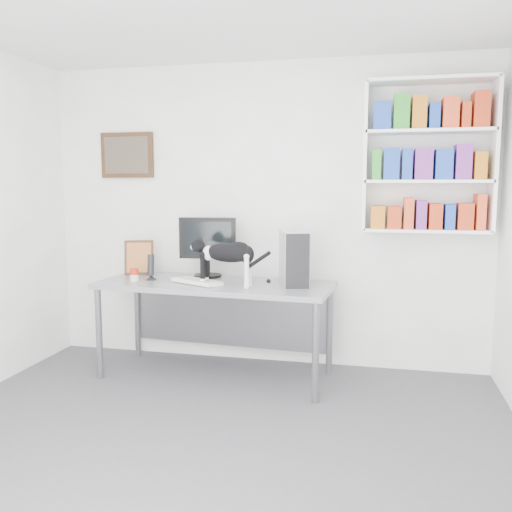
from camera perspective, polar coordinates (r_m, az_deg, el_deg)
name	(u,v)px	position (r m, az deg, el deg)	size (l,w,h in m)	color
room	(188,234)	(2.99, -7.17, 2.28)	(4.01, 4.01, 2.70)	#4F4E53
bookshelf	(428,157)	(4.68, 17.65, 9.95)	(1.03, 0.28, 1.24)	white
wall_art	(127,155)	(5.31, -13.41, 10.28)	(0.52, 0.04, 0.42)	#442716
desk	(215,329)	(4.64, -4.30, -7.72)	(1.95, 0.76, 0.81)	gray
monitor	(208,247)	(4.79, -5.11, 0.97)	(0.51, 0.24, 0.54)	black
keyboard	(197,281)	(4.51, -6.22, -2.68)	(0.45, 0.17, 0.03)	white
pc_tower	(294,258)	(4.42, 3.99, -0.19)	(0.20, 0.44, 0.44)	silver
speaker	(151,267)	(4.72, -11.01, -1.12)	(0.10, 0.10, 0.23)	black
leaning_print	(139,257)	(5.04, -12.21, -0.08)	(0.26, 0.10, 0.32)	#442716
soup_can	(134,275)	(4.70, -12.69, -1.95)	(0.07, 0.07, 0.11)	#B3220F
cat	(228,264)	(4.33, -3.02, -0.81)	(0.60, 0.16, 0.37)	black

